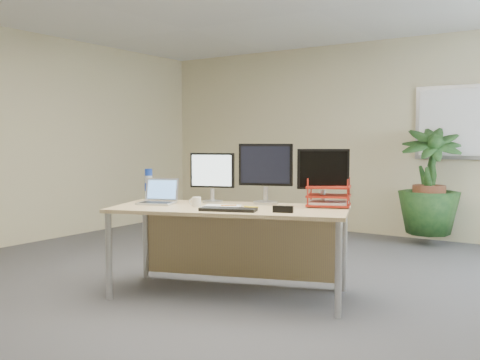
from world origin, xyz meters
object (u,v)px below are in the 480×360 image
Objects in this scene: desk at (233,224)px; laptop at (159,197)px; monitor_left at (212,174)px; monitor_right at (266,170)px; floor_plant at (429,186)px.

desk is 5.60× the size of laptop.
monitor_left reaches higher than laptop.
desk is 4.01× the size of monitor_right.
desk is at bearing -124.29° from monitor_right.
laptop is at bearing -114.73° from floor_plant.
laptop reaches higher than desk.
monitor_right reaches higher than laptop.
monitor_right is 0.98m from laptop.
desk is 1.42× the size of floor_plant.
floor_plant is 3.94× the size of laptop.
floor_plant is at bearing 73.94° from desk.
monitor_left is 1.18× the size of laptop.
floor_plant reaches higher than laptop.
monitor_right is (0.17, 0.26, 0.47)m from desk.
monitor_right is (-0.71, -2.80, 0.31)m from floor_plant.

